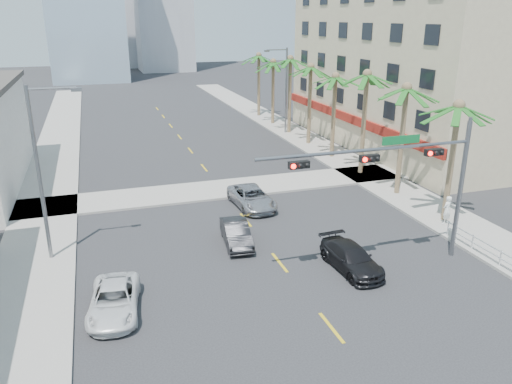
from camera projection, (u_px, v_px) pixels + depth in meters
sidewalk_right at (380, 181)px, 38.16m from camera, size 4.00×120.00×0.15m
sidewalk_left at (44, 218)px, 31.14m from camera, size 4.00×120.00×0.15m
sidewalk_cross at (222, 189)px, 36.44m from camera, size 80.00×4.00×0.15m
building_right at (423, 66)px, 47.58m from camera, size 15.25×28.00×15.00m
traffic_signal_mast at (409, 170)px, 23.88m from camera, size 11.12×0.54×7.20m
palm_tree_0 at (459, 107)px, 28.54m from camera, size 4.80×4.80×7.80m
palm_tree_1 at (407, 89)px, 33.09m from camera, size 4.80×4.80×8.16m
palm_tree_2 at (367, 76)px, 37.64m from camera, size 4.80×4.80×8.52m
palm_tree_3 at (335, 77)px, 42.53m from camera, size 4.80×4.80×7.80m
palm_tree_4 at (311, 68)px, 47.08m from camera, size 4.80×4.80×8.16m
palm_tree_5 at (290, 60)px, 51.63m from camera, size 4.80×4.80×8.52m
palm_tree_6 at (273, 62)px, 56.52m from camera, size 4.80×4.80×7.80m
palm_tree_7 at (259, 56)px, 61.07m from camera, size 4.80×4.80×8.16m
streetlight_left at (42, 166)px, 24.40m from camera, size 2.55×0.25×9.00m
streetlight_right at (284, 87)px, 52.35m from camera, size 2.55×0.25×9.00m
guardrail at (501, 256)px, 24.91m from camera, size 0.08×8.08×1.00m
car_parked_far at (114, 300)px, 21.16m from camera, size 2.57×4.57×1.21m
car_lane_left at (236, 233)px, 27.62m from camera, size 1.73×3.98×1.27m
car_lane_center at (252, 198)px, 33.02m from camera, size 2.44×4.89×1.33m
car_lane_right at (351, 258)px, 24.83m from camera, size 1.99×4.39×1.25m
pedestrian at (447, 210)px, 29.94m from camera, size 0.74×0.62×1.74m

